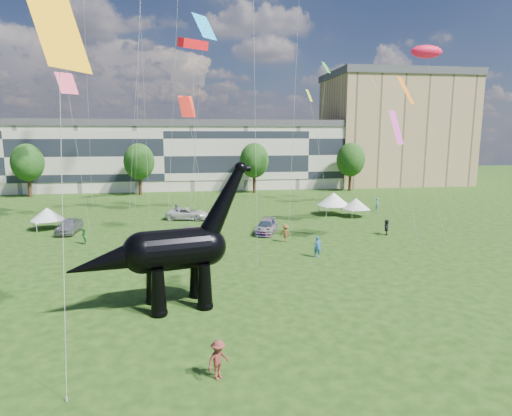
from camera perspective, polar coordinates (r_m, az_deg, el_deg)
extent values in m
plane|color=#16330C|center=(25.18, -1.27, -14.51)|extent=(220.00, 220.00, 0.00)
cube|color=beige|center=(85.06, -11.92, 6.62)|extent=(78.00, 11.00, 12.00)
cube|color=tan|center=(97.67, 17.90, 9.67)|extent=(28.00, 18.00, 22.00)
cylinder|color=#382314|center=(81.00, -27.94, 2.41)|extent=(0.56, 0.56, 3.20)
ellipsoid|color=#14380F|center=(80.62, -28.21, 5.74)|extent=(5.20, 5.20, 6.24)
cylinder|color=#382314|center=(76.84, -15.19, 2.88)|extent=(0.56, 0.56, 3.20)
ellipsoid|color=#14380F|center=(76.45, -15.35, 6.39)|extent=(5.20, 5.20, 6.24)
cylinder|color=#382314|center=(77.05, -0.24, 3.23)|extent=(0.56, 0.56, 3.20)
ellipsoid|color=#14380F|center=(76.66, -0.24, 6.74)|extent=(5.20, 5.20, 6.24)
cylinder|color=#382314|center=(81.55, 12.41, 3.37)|extent=(0.56, 0.56, 3.20)
ellipsoid|color=#14380F|center=(81.18, 12.53, 6.68)|extent=(5.20, 5.20, 6.24)
cone|color=black|center=(25.68, -12.88, -10.96)|extent=(1.14, 1.14, 2.75)
sphere|color=black|center=(26.12, -12.78, -13.45)|extent=(1.01, 1.01, 1.01)
cone|color=black|center=(27.55, -13.57, -9.54)|extent=(1.14, 1.14, 2.75)
sphere|color=black|center=(27.97, -13.46, -11.88)|extent=(1.01, 1.01, 1.01)
cone|color=black|center=(26.20, -6.85, -10.36)|extent=(1.14, 1.14, 2.75)
sphere|color=black|center=(26.63, -6.79, -12.80)|extent=(1.01, 1.01, 1.01)
cone|color=black|center=(28.04, -7.94, -9.01)|extent=(1.14, 1.14, 2.75)
sphere|color=black|center=(28.45, -7.88, -11.32)|extent=(1.01, 1.01, 1.01)
cylinder|color=black|center=(26.16, -10.64, -5.44)|extent=(4.32, 3.31, 2.47)
sphere|color=black|center=(25.87, -14.83, -5.77)|extent=(2.47, 2.47, 2.47)
sphere|color=black|center=(26.58, -6.56, -5.09)|extent=(2.38, 2.38, 2.38)
cone|color=black|center=(26.34, -4.33, 0.71)|extent=(3.67, 2.15, 4.85)
sphere|color=black|center=(26.45, -2.07, 5.36)|extent=(0.77, 0.77, 0.77)
cylinder|color=black|center=(26.55, -1.51, 5.28)|extent=(0.72, 0.54, 0.40)
cone|color=black|center=(25.81, -18.99, -6.72)|extent=(5.16, 3.01, 2.69)
imported|color=#ADAEB2|center=(49.59, -23.66, -2.20)|extent=(2.12, 4.72, 1.57)
imported|color=gray|center=(42.48, -8.53, -3.54)|extent=(4.24, 2.39, 1.32)
imported|color=silver|center=(53.38, -9.09, -0.75)|extent=(5.68, 3.58, 1.46)
imported|color=#595960|center=(45.52, 1.38, -2.50)|extent=(3.40, 5.14, 1.38)
cube|color=silver|center=(55.92, 13.14, -0.13)|extent=(3.16, 3.16, 0.11)
cone|color=silver|center=(55.80, 13.16, 0.60)|extent=(4.01, 4.01, 1.36)
cylinder|color=#999999|center=(54.29, 12.69, -0.94)|extent=(0.05, 0.05, 0.99)
cylinder|color=#999999|center=(55.64, 14.91, -0.78)|extent=(0.05, 0.05, 0.99)
cylinder|color=#999999|center=(56.42, 11.35, -0.49)|extent=(0.05, 0.05, 0.99)
cylinder|color=#999999|center=(57.73, 13.52, -0.35)|extent=(0.05, 0.05, 0.99)
cube|color=white|center=(56.84, 10.29, 0.34)|extent=(3.41, 3.41, 0.13)
cone|color=white|center=(56.70, 10.32, 1.21)|extent=(4.32, 4.32, 1.64)
cylinder|color=#999999|center=(55.00, 9.35, -0.59)|extent=(0.07, 0.07, 1.20)
cylinder|color=#999999|center=(56.11, 12.29, -0.48)|extent=(0.07, 0.07, 1.20)
cylinder|color=#999999|center=(57.83, 8.32, -0.05)|extent=(0.07, 0.07, 1.20)
cylinder|color=#999999|center=(58.89, 11.14, 0.04)|extent=(0.07, 0.07, 1.20)
cube|color=silver|center=(52.57, -26.02, -1.48)|extent=(3.65, 3.65, 0.11)
cone|color=silver|center=(52.45, -26.08, -0.69)|extent=(4.63, 4.63, 1.38)
cylinder|color=#999999|center=(51.28, -27.21, -2.41)|extent=(0.06, 0.06, 1.01)
cylinder|color=#999999|center=(51.58, -24.38, -2.13)|extent=(0.06, 0.06, 1.01)
cylinder|color=#999999|center=(53.79, -27.51, -1.91)|extent=(0.06, 0.06, 1.01)
cylinder|color=#999999|center=(54.08, -24.82, -1.65)|extent=(0.06, 0.06, 1.01)
imported|color=brown|center=(41.85, 3.95, -3.38)|extent=(1.25, 0.94, 1.72)
imported|color=maroon|center=(19.42, -5.04, -19.49)|extent=(1.29, 1.20, 1.75)
imported|color=#36883C|center=(43.97, -21.99, -3.54)|extent=(0.80, 0.91, 1.56)
imported|color=black|center=(46.68, 17.00, -2.45)|extent=(1.04, 1.60, 1.66)
imported|color=teal|center=(60.62, 15.84, 0.42)|extent=(0.68, 0.78, 1.81)
imported|color=#9D2746|center=(35.15, -12.58, -6.11)|extent=(1.01, 1.00, 1.77)
imported|color=#2B67A0|center=(36.95, 8.22, -5.16)|extent=(0.71, 0.51, 1.81)
imported|color=#4A3577|center=(53.71, -10.54, -0.51)|extent=(1.14, 1.04, 1.87)
plane|color=red|center=(56.34, -9.19, 13.21)|extent=(2.86, 2.21, 2.68)
plane|color=#CDE112|center=(65.38, 7.12, 14.65)|extent=(1.58, 2.00, 1.74)
plane|color=#169BEA|center=(55.53, -6.88, 22.88)|extent=(3.70, 3.72, 3.01)
plane|color=#D83CA8|center=(41.82, 18.21, 10.16)|extent=(2.81, 3.10, 3.05)
ellipsoid|color=red|center=(63.10, 21.78, 18.79)|extent=(4.42, 4.30, 1.66)
plane|color=orange|center=(49.57, 19.37, 14.58)|extent=(3.27, 3.51, 2.87)
plane|color=silver|center=(66.64, 15.41, 15.96)|extent=(1.63, 2.15, 1.82)
plane|color=green|center=(69.22, 9.32, 18.00)|extent=(2.03, 2.20, 1.65)
plane|color=#D03A54|center=(53.85, -23.93, 14.96)|extent=(3.03, 2.84, 2.40)
cube|color=red|center=(64.89, -8.41, 20.82)|extent=(4.42, 3.74, 1.60)
plane|color=#FFAC0D|center=(21.40, -24.84, 20.81)|extent=(2.69, 3.72, 3.43)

